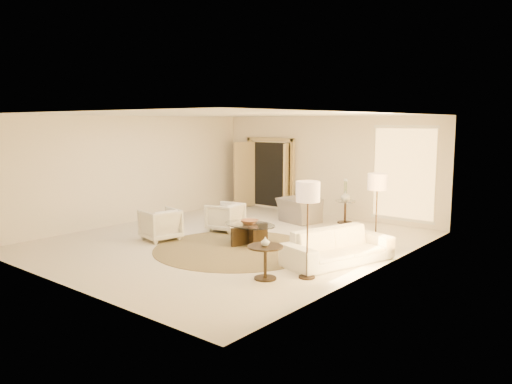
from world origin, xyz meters
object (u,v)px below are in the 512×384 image
Objects in this scene: side_table at (345,209)px; floor_lamp_near at (377,185)px; coffee_table at (250,232)px; floor_lamp_far at (308,196)px; end_table at (265,256)px; bowl at (250,222)px; accent_chair at (299,206)px; end_vase at (265,242)px; side_vase at (345,196)px; armchair_left at (225,216)px; armchair_right at (160,223)px; sofa at (338,246)px.

side_table is 3.07m from floor_lamp_near.
floor_lamp_far reaches higher than coffee_table.
side_table is (-1.31, 5.06, -0.03)m from end_table.
floor_lamp_far is 4.51× the size of bowl.
accent_chair is 6.44× the size of end_vase.
coffee_table is 10.27× the size of end_vase.
floor_lamp_far is 6.40× the size of side_vase.
coffee_table is 3.44m from side_vase.
armchair_left is at bearing -123.52° from side_table.
armchair_right is at bearing -152.74° from coffee_table.
end_table is 1.24m from floor_lamp_far.
sofa is 3.66× the size of side_table.
coffee_table is at bearing 106.43° from sofa.
end_table is at bearing -43.73° from bowl.
end_table is 0.37× the size of floor_lamp_far.
floor_lamp_far is 2.71m from bowl.
armchair_right reaches higher than armchair_left.
floor_lamp_near is (4.20, 2.15, 0.98)m from armchair_right.
side_table is at bearing 82.49° from bowl.
end_table is at bearing -43.73° from coffee_table.
armchair_right is at bearing 83.68° from accent_chair.
bowl is at bearing -153.06° from floor_lamp_near.
side_vase is at bearing 82.49° from coffee_table.
side_vase is at bearing 104.51° from end_vase.
end_vase is at bearing -43.73° from coffee_table.
end_vase reaches higher than side_table.
bowl is 2.43m from end_vase.
side_vase reaches higher than side_table.
side_vase is (-1.92, 2.17, -0.65)m from floor_lamp_near.
floor_lamp_near is at bearing 77.93° from end_vase.
floor_lamp_near is (3.72, 0.53, 0.99)m from armchair_left.
sofa reaches higher than side_table.
end_vase is (-0.51, -0.50, -0.76)m from floor_lamp_far.
armchair_right is 0.48× the size of floor_lamp_near.
accent_chair is 4.91m from floor_lamp_far.
floor_lamp_near is (0.16, 1.24, 1.05)m from sofa.
sofa is 2.88× the size of armchair_left.
sofa is at bearing 148.20° from accent_chair.
armchair_left is 3.24m from side_table.
accent_chair is (1.27, 3.65, 0.04)m from armchair_right.
end_table is (-0.46, -1.64, 0.08)m from sofa.
floor_lamp_near reaches higher than sofa.
end_table is 2.35× the size of side_vase.
sofa is at bearing 74.37° from end_vase.
accent_chair is at bearing -146.41° from side_vase.
accent_chair is (-2.78, 2.74, 0.11)m from sofa.
floor_lamp_far reaches higher than armchair_right.
floor_lamp_near reaches higher than end_vase.
armchair_left reaches higher than sofa.
armchair_left is 4.93× the size of end_vase.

